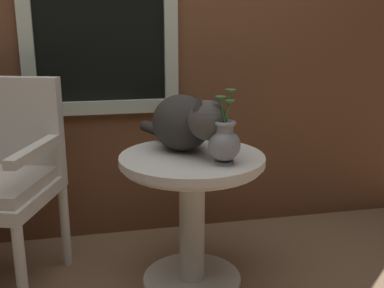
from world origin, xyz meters
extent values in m
cube|color=beige|center=(-0.08, 0.77, 0.73)|extent=(0.79, 0.03, 0.07)
cube|color=beige|center=(-0.44, 0.77, 1.23)|extent=(0.07, 0.03, 1.00)
cube|color=beige|center=(0.28, 0.77, 1.23)|extent=(0.07, 0.03, 1.00)
cube|color=black|center=(-0.08, 0.79, 1.23)|extent=(0.70, 0.01, 0.98)
cylinder|color=silver|center=(0.27, 0.19, 0.01)|extent=(0.45, 0.45, 0.03)
cylinder|color=silver|center=(0.27, 0.19, 0.30)|extent=(0.11, 0.11, 0.55)
cylinder|color=silver|center=(0.27, 0.19, 0.60)|extent=(0.63, 0.63, 0.03)
torus|color=silver|center=(0.27, 0.19, 0.57)|extent=(0.60, 0.60, 0.02)
cylinder|color=silver|center=(-0.44, 0.06, 0.21)|extent=(0.04, 0.04, 0.41)
cylinder|color=silver|center=(-0.30, 0.48, 0.21)|extent=(0.04, 0.04, 0.41)
cube|color=silver|center=(-0.52, 0.55, 0.70)|extent=(0.50, 0.22, 0.46)
cube|color=silver|center=(-0.37, 0.27, 0.65)|extent=(0.19, 0.44, 0.04)
ellipsoid|color=#33302D|center=(0.25, 0.29, 0.74)|extent=(0.34, 0.36, 0.25)
sphere|color=#494643|center=(0.32, 0.11, 0.78)|extent=(0.16, 0.16, 0.16)
cone|color=#33302D|center=(0.28, 0.10, 0.85)|extent=(0.05, 0.05, 0.06)
cone|color=#33302D|center=(0.36, 0.13, 0.85)|extent=(0.05, 0.05, 0.06)
cylinder|color=#33302D|center=(0.16, 0.47, 0.66)|extent=(0.15, 0.26, 0.05)
cylinder|color=gray|center=(0.37, 0.04, 0.62)|extent=(0.08, 0.08, 0.01)
ellipsoid|color=gray|center=(0.37, 0.04, 0.69)|extent=(0.13, 0.13, 0.13)
cylinder|color=gray|center=(0.37, 0.04, 0.76)|extent=(0.07, 0.07, 0.04)
torus|color=gray|center=(0.37, 0.04, 0.78)|extent=(0.09, 0.09, 0.02)
cylinder|color=#387533|center=(0.38, 0.05, 0.82)|extent=(0.02, 0.01, 0.08)
cone|color=#387533|center=(0.39, 0.05, 0.86)|extent=(0.04, 0.04, 0.02)
cylinder|color=#387533|center=(0.37, 0.05, 0.83)|extent=(0.02, 0.03, 0.10)
cone|color=#387533|center=(0.36, 0.07, 0.88)|extent=(0.04, 0.04, 0.02)
cylinder|color=#387533|center=(0.39, 0.06, 0.84)|extent=(0.03, 0.03, 0.12)
cone|color=#387533|center=(0.40, 0.07, 0.90)|extent=(0.04, 0.04, 0.02)
camera|label=1|loc=(-0.12, -1.64, 1.16)|focal=42.57mm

